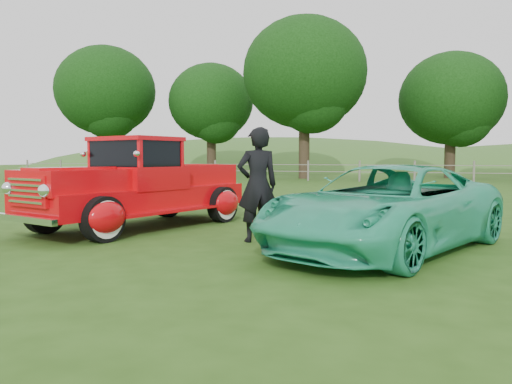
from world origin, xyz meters
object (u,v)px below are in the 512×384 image
(tree_far_west, at_px, (106,91))
(tree_near_west, at_px, (305,73))
(teal_sedan, at_px, (387,208))
(tree_mid_west, at_px, (211,102))
(man, at_px, (258,185))
(red_pickup, at_px, (139,187))
(tree_near_east, at_px, (451,99))

(tree_far_west, bearing_deg, tree_near_west, -3.58)
(teal_sedan, bearing_deg, tree_near_west, 129.56)
(teal_sedan, bearing_deg, tree_mid_west, 142.14)
(tree_near_west, relative_size, man, 5.56)
(tree_far_west, xyz_separation_m, teal_sedan, (23.29, -25.19, -5.85))
(man, bearing_deg, tree_mid_west, -99.68)
(tree_mid_west, distance_m, red_pickup, 28.73)
(tree_near_west, xyz_separation_m, red_pickup, (2.47, -23.32, -6.00))
(red_pickup, relative_size, teal_sedan, 1.14)
(tree_far_west, height_order, man, tree_far_west)
(tree_far_west, height_order, tree_near_east, tree_far_west)
(tree_near_east, height_order, red_pickup, tree_near_east)
(tree_far_west, relative_size, tree_near_west, 0.95)
(tree_far_west, distance_m, tree_mid_west, 8.30)
(man, bearing_deg, tree_far_west, -85.47)
(tree_far_west, bearing_deg, tree_near_east, 6.84)
(tree_mid_west, bearing_deg, tree_near_west, -20.56)
(tree_far_west, height_order, teal_sedan, tree_far_west)
(teal_sedan, bearing_deg, man, -160.00)
(teal_sedan, bearing_deg, tree_far_west, 155.55)
(tree_near_east, bearing_deg, tree_near_west, -156.04)
(tree_near_east, xyz_separation_m, red_pickup, (-6.53, -27.32, -4.45))
(tree_mid_west, height_order, tree_near_east, tree_mid_west)
(tree_near_west, height_order, teal_sedan, tree_near_west)
(red_pickup, xyz_separation_m, teal_sedan, (4.81, -0.87, -0.16))
(man, bearing_deg, red_pickup, -51.31)
(tree_mid_west, relative_size, teal_sedan, 1.84)
(teal_sedan, bearing_deg, red_pickup, -167.44)
(tree_mid_west, relative_size, tree_near_west, 0.81)
(man, bearing_deg, tree_near_west, -113.46)
(tree_far_west, bearing_deg, red_pickup, -52.79)
(tree_near_west, relative_size, tree_near_east, 1.25)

